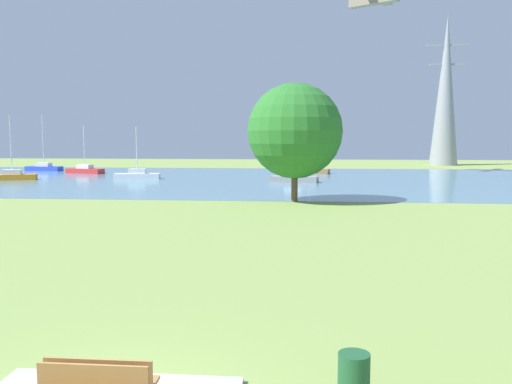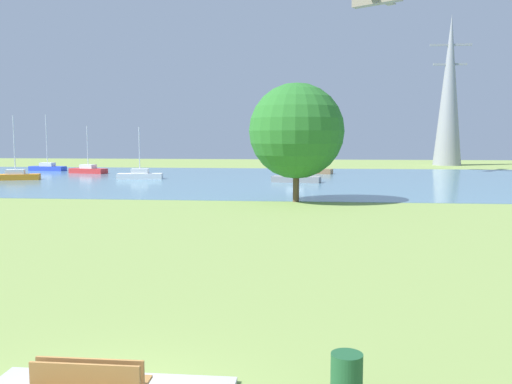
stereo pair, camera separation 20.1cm
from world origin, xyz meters
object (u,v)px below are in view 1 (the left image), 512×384
Objects in this scene: sailboat_brown at (310,170)px; electricity_pylon at (446,91)px; light_aircraft at (373,0)px; sailboat_blue at (44,167)px; litter_bin at (354,376)px; sailboat_gray at (294,178)px; tree_west_near at (295,131)px; sailboat_orange at (12,176)px; sailboat_white at (137,175)px; sailboat_red at (85,170)px.

electricity_pylon is (21.58, 22.52, 11.42)m from sailboat_brown.
light_aircraft is at bearing 18.41° from sailboat_brown.
litter_bin is at bearing -59.45° from sailboat_blue.
sailboat_gray is 16.80m from tree_west_near.
sailboat_orange is 64.67m from electricity_pylon.
sailboat_blue is at bearing 142.99° from sailboat_white.
sailboat_gray is at bearing 91.34° from tree_west_near.
sailboat_blue is at bearing 104.94° from sailboat_orange.
litter_bin is at bearing -89.73° from sailboat_brown.
tree_west_near is (0.38, -16.19, 4.48)m from sailboat_gray.
sailboat_gray is 17.12m from sailboat_white.
sailboat_blue reaches higher than sailboat_orange.
light_aircraft is (-13.98, -19.99, 9.49)m from electricity_pylon.
sailboat_orange is 33.86m from sailboat_brown.
sailboat_red is 41.43m from light_aircraft.
sailboat_brown is (31.29, 12.94, -0.02)m from sailboat_orange.
litter_bin is at bearing -63.31° from sailboat_red.
electricity_pylon is (56.91, 20.33, 11.39)m from sailboat_blue.
light_aircraft reaches higher than sailboat_blue.
sailboat_blue is at bearing 176.44° from sailboat_brown.
sailboat_white is (9.25, -8.26, -0.00)m from sailboat_red.
sailboat_white is at bearing -140.66° from electricity_pylon.
tree_west_near is 0.35× the size of electricity_pylon.
sailboat_white is 0.24× the size of electricity_pylon.
light_aircraft reaches higher than sailboat_brown.
sailboat_blue is at bearing 137.18° from tree_west_near.
sailboat_white is 20.94m from sailboat_blue.
sailboat_blue reaches higher than litter_bin.
sailboat_red is 12.40m from sailboat_white.
sailboat_brown is (1.71, 13.13, -0.02)m from sailboat_gray.
litter_bin is 0.14× the size of sailboat_white.
light_aircraft is at bearing 59.27° from sailboat_gray.
tree_west_near is at bearing -28.66° from sailboat_orange.
sailboat_red is (-26.16, 10.97, -0.01)m from sailboat_gray.
light_aircraft is (35.46, 4.68, 20.90)m from sailboat_red.
sailboat_blue is at bearing -179.55° from light_aircraft.
sailboat_gray is at bearing -97.41° from sailboat_brown.
sailboat_red is 1.13× the size of sailboat_brown.
sailboat_white is at bearing -150.77° from sailboat_brown.
sailboat_orange is 0.82× the size of tree_west_near.
sailboat_blue is 47.74m from light_aircraft.
sailboat_orange is at bearing -158.31° from light_aircraft.
litter_bin is at bearing -87.48° from sailboat_gray.
sailboat_brown is 0.69× the size of light_aircraft.
light_aircraft reaches higher than tree_west_near.
sailboat_red reaches higher than litter_bin.
sailboat_brown is at bearing 82.59° from sailboat_gray.
sailboat_brown is at bearing 87.40° from tree_west_near.
litter_bin is 0.10× the size of tree_west_near.
sailboat_white is 21.32m from sailboat_brown.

